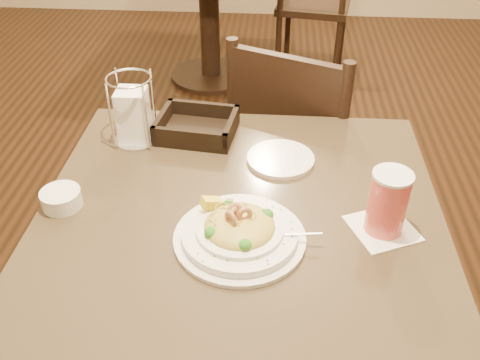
# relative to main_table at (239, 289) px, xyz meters

# --- Properties ---
(main_table) EXTENTS (0.90, 0.90, 0.76)m
(main_table) POSITION_rel_main_table_xyz_m (0.00, 0.00, 0.00)
(main_table) COLOR black
(main_table) RESTS_ON ground
(dining_chair_near) EXTENTS (0.55, 0.55, 0.93)m
(dining_chair_near) POSITION_rel_main_table_xyz_m (0.15, 0.65, -0.02)
(dining_chair_near) COLOR black
(dining_chair_near) RESTS_ON ground
(pasta_bowl) EXTENTS (0.31, 0.28, 0.09)m
(pasta_bowl) POSITION_rel_main_table_xyz_m (0.01, -0.08, 0.27)
(pasta_bowl) COLOR white
(pasta_bowl) RESTS_ON main_table
(drink_glass) EXTENTS (0.17, 0.17, 0.14)m
(drink_glass) POSITION_rel_main_table_xyz_m (0.31, -0.03, 0.31)
(drink_glass) COLOR white
(drink_glass) RESTS_ON main_table
(bread_basket) EXTENTS (0.22, 0.19, 0.06)m
(bread_basket) POSITION_rel_main_table_xyz_m (-0.14, 0.33, 0.26)
(bread_basket) COLOR black
(bread_basket) RESTS_ON main_table
(napkin_caddy) EXTENTS (0.12, 0.12, 0.19)m
(napkin_caddy) POSITION_rel_main_table_xyz_m (-0.30, 0.29, 0.32)
(napkin_caddy) COLOR silver
(napkin_caddy) RESTS_ON main_table
(side_plate) EXTENTS (0.19, 0.19, 0.01)m
(side_plate) POSITION_rel_main_table_xyz_m (0.09, 0.22, 0.25)
(side_plate) COLOR white
(side_plate) RESTS_ON main_table
(butter_ramekin) EXTENTS (0.11, 0.11, 0.04)m
(butter_ramekin) POSITION_rel_main_table_xyz_m (-0.40, 0.00, 0.26)
(butter_ramekin) COLOR white
(butter_ramekin) RESTS_ON main_table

